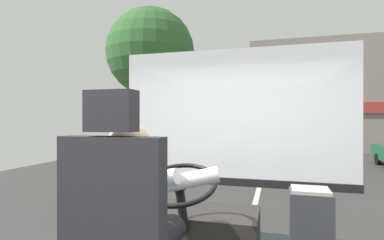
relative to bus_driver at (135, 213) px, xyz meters
name	(u,v)px	position (x,y,z in m)	size (l,w,h in m)	color
ground	(263,174)	(0.25, 9.04, -1.41)	(18.00, 44.00, 0.06)	#363636
bus_driver	(135,213)	(0.00, 0.00, 0.00)	(0.79, 0.55, 0.72)	black
steering_console	(193,230)	(0.00, 1.11, -0.48)	(1.10, 0.98, 0.83)	#282623
windshield_panel	(234,132)	(0.25, 1.86, 0.33)	(2.50, 0.08, 1.48)	silver
street_tree	(151,53)	(-4.25, 9.92, 3.19)	(3.57, 3.57, 6.37)	#4C3828
shop_building	(367,96)	(6.09, 19.16, 1.87)	(13.83, 4.93, 6.51)	gray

